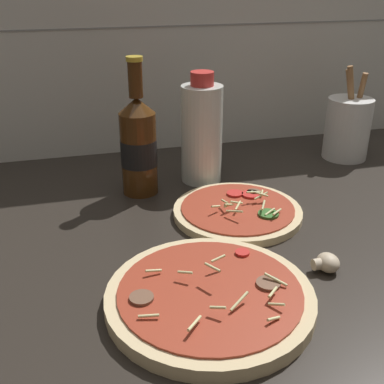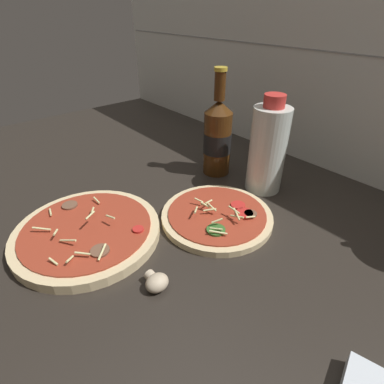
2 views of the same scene
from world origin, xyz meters
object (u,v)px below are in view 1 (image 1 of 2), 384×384
Objects in this scene: beer_bottle at (139,145)px; utensil_crock at (348,127)px; mushroom_left at (327,263)px; pizza_near at (210,297)px; pizza_far at (238,211)px; oil_bottle at (202,132)px.

beer_bottle is 1.23× the size of utensil_crock.
beer_bottle is 6.57× the size of mushroom_left.
mushroom_left is (18.00, 2.89, 0.20)cm from pizza_near.
pizza_near reaches higher than pizza_far.
beer_bottle is (-2.88, 35.87, 8.35)cm from pizza_near.
beer_bottle reaches higher than mushroom_left.
oil_bottle is at bearing 96.17° from pizza_far.
pizza_near is 40.73cm from oil_bottle.
utensil_crock is (26.46, 39.47, 5.68)cm from mushroom_left.
utensil_crock is at bearing 56.16° from mushroom_left.
pizza_far is 1.08× the size of utensil_crock.
pizza_far is 5.75× the size of mushroom_left.
utensil_crock reaches higher than pizza_near.
pizza_far is 0.87× the size of beer_bottle.
oil_bottle is (-1.79, 16.58, 9.10)cm from pizza_far.
mushroom_left is at bearing -77.20° from oil_bottle.
pizza_near is 1.05× the size of beer_bottle.
pizza_near is 24.86cm from pizza_far.
pizza_near is 1.20× the size of pizza_far.
beer_bottle is at bearing 122.34° from mushroom_left.
utensil_crock is at bearing 31.94° from pizza_far.
pizza_far is at bearing -43.71° from beer_bottle.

